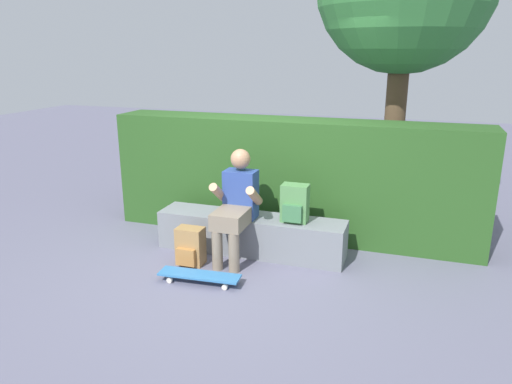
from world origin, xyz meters
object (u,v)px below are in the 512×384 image
object	(u,v)px
person_skater	(236,203)
backpack_on_ground	(190,247)
bench_main	(251,234)
backpack_on_bench	(295,204)
skateboard_near_person	(199,276)

from	to	relation	value
person_skater	backpack_on_ground	world-z (taller)	person_skater
bench_main	backpack_on_ground	xyz separation A→B (m)	(-0.50, -0.50, -0.02)
backpack_on_bench	skateboard_near_person	bearing A→B (deg)	-130.30
person_skater	backpack_on_ground	distance (m)	0.66
person_skater	backpack_on_bench	distance (m)	0.61
person_skater	skateboard_near_person	distance (m)	0.86
bench_main	backpack_on_ground	bearing A→B (deg)	-134.96
skateboard_near_person	backpack_on_bench	bearing A→B (deg)	49.70
backpack_on_ground	bench_main	bearing A→B (deg)	45.04
skateboard_near_person	backpack_on_bench	distance (m)	1.24
skateboard_near_person	backpack_on_bench	size ratio (longest dim) A/B	2.03
bench_main	backpack_on_ground	size ratio (longest dim) A/B	5.19
person_skater	backpack_on_bench	bearing A→B (deg)	18.77
bench_main	backpack_on_bench	world-z (taller)	backpack_on_bench
bench_main	backpack_on_bench	distance (m)	0.63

